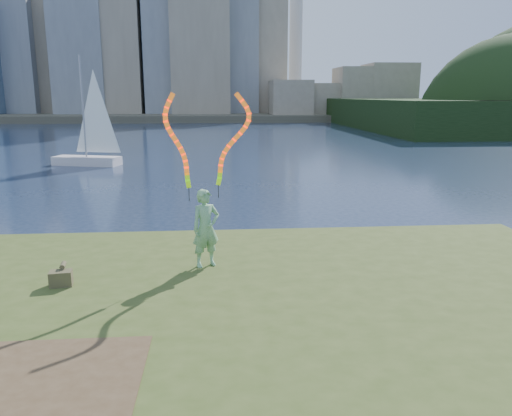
{
  "coord_description": "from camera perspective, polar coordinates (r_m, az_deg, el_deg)",
  "views": [
    {
      "loc": [
        0.45,
        -9.05,
        4.53
      ],
      "look_at": [
        1.26,
        1.0,
        2.25
      ],
      "focal_mm": 35.0,
      "sensor_mm": 36.0,
      "label": 1
    }
  ],
  "objects": [
    {
      "name": "grassy_knoll",
      "position": [
        7.96,
        -7.6,
        -19.15
      ],
      "size": [
        20.0,
        18.0,
        0.8
      ],
      "color": "#39491A",
      "rests_on": "ground"
    },
    {
      "name": "sailboat",
      "position": [
        34.82,
        -18.52,
        6.65
      ],
      "size": [
        4.69,
        2.58,
        7.09
      ],
      "rotation": [
        0.0,
        0.0,
        -0.28
      ],
      "color": "silver",
      "rests_on": "ground"
    },
    {
      "name": "dirt_patch",
      "position": [
        7.42,
        -26.32,
        -18.79
      ],
      "size": [
        3.2,
        3.0,
        0.02
      ],
      "primitive_type": "cube",
      "color": "#47331E",
      "rests_on": "grassy_knoll"
    },
    {
      "name": "woman_with_ribbons",
      "position": [
        10.96,
        -5.85,
        0.39
      ],
      "size": [
        1.92,
        0.88,
        4.11
      ],
      "rotation": [
        0.0,
        0.0,
        0.42
      ],
      "color": "#18711C",
      "rests_on": "grassy_knoll"
    },
    {
      "name": "ground",
      "position": [
        10.13,
        -6.89,
        -13.92
      ],
      "size": [
        320.0,
        320.0,
        0.0
      ],
      "primitive_type": "plane",
      "color": "#17233A",
      "rests_on": "ground"
    },
    {
      "name": "canvas_bag",
      "position": [
        10.81,
        -21.38,
        -7.4
      ],
      "size": [
        0.47,
        0.53,
        0.41
      ],
      "rotation": [
        0.0,
        0.0,
        0.14
      ],
      "color": "#4B4728",
      "rests_on": "grassy_knoll"
    },
    {
      "name": "far_shore",
      "position": [
        104.12,
        -4.95,
        10.55
      ],
      "size": [
        320.0,
        40.0,
        1.2
      ],
      "primitive_type": "cube",
      "color": "#4C4738",
      "rests_on": "ground"
    }
  ]
}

